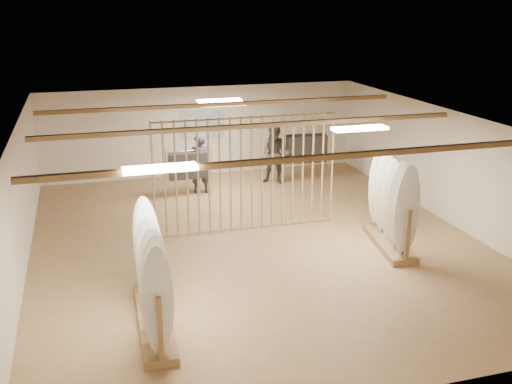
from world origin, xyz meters
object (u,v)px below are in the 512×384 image
object	(u,v)px
rack_left	(152,288)
clothing_rack_a	(189,165)
clothing_rack_b	(306,149)
rack_right	(391,217)
shopper_b	(275,150)
shopper_a	(200,160)

from	to	relation	value
rack_left	clothing_rack_a	world-z (taller)	rack_left
clothing_rack_b	rack_right	bearing A→B (deg)	-84.97
rack_left	clothing_rack_b	world-z (taller)	rack_left
rack_left	shopper_b	world-z (taller)	shopper_b
clothing_rack_b	shopper_a	world-z (taller)	shopper_a
clothing_rack_b	shopper_b	distance (m)	1.09
shopper_a	shopper_b	world-z (taller)	shopper_b
rack_right	shopper_a	world-z (taller)	rack_right
clothing_rack_a	shopper_a	bearing A→B (deg)	8.76
rack_right	clothing_rack_b	xyz separation A→B (m)	(0.14, 5.68, 0.25)
clothing_rack_a	shopper_a	size ratio (longest dim) A/B	0.68
rack_right	shopper_a	bearing A→B (deg)	131.86
shopper_a	shopper_b	distance (m)	2.38
shopper_b	rack_left	bearing A→B (deg)	-90.29
rack_left	clothing_rack_b	bearing A→B (deg)	55.53
clothing_rack_b	shopper_b	xyz separation A→B (m)	(-1.06, -0.23, 0.07)
shopper_b	rack_right	bearing A→B (deg)	-48.51
clothing_rack_a	shopper_a	distance (m)	0.36
shopper_b	shopper_a	bearing A→B (deg)	-142.24
clothing_rack_a	clothing_rack_b	xyz separation A→B (m)	(3.77, 0.55, 0.10)
rack_left	shopper_a	bearing A→B (deg)	74.84
rack_left	clothing_rack_a	size ratio (longest dim) A/B	2.14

